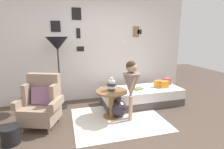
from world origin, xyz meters
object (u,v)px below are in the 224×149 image
object	(u,v)px
demijohn_near	(119,108)
side_table	(112,98)
floor_lamp	(57,46)
person_child	(131,83)
daybed	(142,96)
armchair	(42,103)
magazine_basket	(11,135)
book_on_daybed	(138,89)
vase_striped	(112,85)

from	to	relation	value
demijohn_near	side_table	bearing A→B (deg)	177.77
floor_lamp	person_child	distance (m)	1.80
daybed	armchair	bearing A→B (deg)	-168.32
person_child	magazine_basket	xyz separation A→B (m)	(-2.11, -0.27, -0.63)
armchair	side_table	size ratio (longest dim) A/B	1.52
armchair	floor_lamp	distance (m)	1.30
armchair	side_table	distance (m)	1.34
person_child	book_on_daybed	size ratio (longest dim) A/B	5.45
magazine_basket	floor_lamp	bearing A→B (deg)	58.84
person_child	book_on_daybed	bearing A→B (deg)	56.13
daybed	magazine_basket	size ratio (longest dim) A/B	6.83
book_on_daybed	side_table	bearing A→B (deg)	-150.27
vase_striped	person_child	world-z (taller)	person_child
daybed	demijohn_near	xyz separation A→B (m)	(-0.74, -0.48, -0.02)
vase_striped	person_child	distance (m)	0.41
side_table	vase_striped	size ratio (longest dim) A/B	2.35
demijohn_near	vase_striped	bearing A→B (deg)	176.43
vase_striped	book_on_daybed	size ratio (longest dim) A/B	1.23
side_table	armchair	bearing A→B (deg)	179.37
daybed	vase_striped	distance (m)	1.12
daybed	magazine_basket	bearing A→B (deg)	-160.22
side_table	floor_lamp	distance (m)	1.64
side_table	person_child	xyz separation A→B (m)	(0.33, -0.21, 0.36)
person_child	magazine_basket	world-z (taller)	person_child
daybed	demijohn_near	distance (m)	0.88
book_on_daybed	daybed	bearing A→B (deg)	16.01
armchair	person_child	world-z (taller)	person_child
side_table	floor_lamp	world-z (taller)	floor_lamp
daybed	magazine_basket	distance (m)	2.84
demijohn_near	armchair	bearing A→B (deg)	179.21
side_table	demijohn_near	xyz separation A→B (m)	(0.15, -0.01, -0.24)
floor_lamp	armchair	bearing A→B (deg)	-113.35
floor_lamp	book_on_daybed	bearing A→B (deg)	-10.60
vase_striped	magazine_basket	bearing A→B (deg)	-164.69
magazine_basket	daybed	bearing A→B (deg)	19.78
floor_lamp	book_on_daybed	world-z (taller)	floor_lamp
daybed	demijohn_near	world-z (taller)	demijohn_near
armchair	demijohn_near	xyz separation A→B (m)	(1.49, -0.02, -0.26)
daybed	book_on_daybed	bearing A→B (deg)	-163.99
person_child	magazine_basket	size ratio (longest dim) A/B	4.28
armchair	vase_striped	bearing A→B (deg)	-0.48
daybed	floor_lamp	world-z (taller)	floor_lamp
vase_striped	side_table	bearing A→B (deg)	-106.23
side_table	vase_striped	world-z (taller)	vase_striped
daybed	floor_lamp	xyz separation A→B (m)	(-1.91, 0.30, 1.24)
magazine_basket	side_table	bearing A→B (deg)	15.22
book_on_daybed	demijohn_near	distance (m)	0.80
side_table	vase_striped	bearing A→B (deg)	73.77
floor_lamp	demijohn_near	xyz separation A→B (m)	(1.16, -0.78, -1.26)
floor_lamp	person_child	world-z (taller)	floor_lamp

